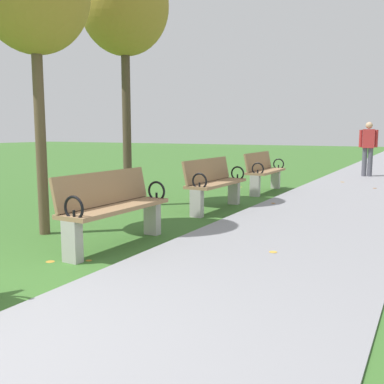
# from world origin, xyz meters

# --- Properties ---
(park_bench_2) EXTENTS (0.51, 1.61, 0.90)m
(park_bench_2) POSITION_xyz_m (-0.50, 2.61, 0.49)
(park_bench_2) COLOR #93704C
(park_bench_2) RESTS_ON ground
(park_bench_3) EXTENTS (0.50, 1.61, 0.90)m
(park_bench_3) POSITION_xyz_m (-0.50, 5.44, 0.49)
(park_bench_3) COLOR #93704C
(park_bench_3) RESTS_ON ground
(park_bench_4) EXTENTS (0.50, 1.61, 0.90)m
(park_bench_4) POSITION_xyz_m (-0.50, 8.06, 0.49)
(park_bench_4) COLOR #93704C
(park_bench_4) RESTS_ON ground
(tree_2) EXTENTS (1.56, 1.56, 4.42)m
(tree_2) POSITION_xyz_m (-2.09, 5.06, 3.53)
(tree_2) COLOR #4C3D2D
(tree_2) RESTS_ON ground
(pedestrian_walking) EXTENTS (0.53, 0.27, 1.62)m
(pedestrian_walking) POSITION_xyz_m (1.13, 12.74, 0.93)
(pedestrian_walking) COLOR #4C4C56
(pedestrian_walking) RESTS_ON paved_walkway
(scattered_leaves) EXTENTS (3.95, 9.14, 0.02)m
(scattered_leaves) POSITION_xyz_m (-0.03, 6.95, 0.01)
(scattered_leaves) COLOR #BC842D
(scattered_leaves) RESTS_ON ground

